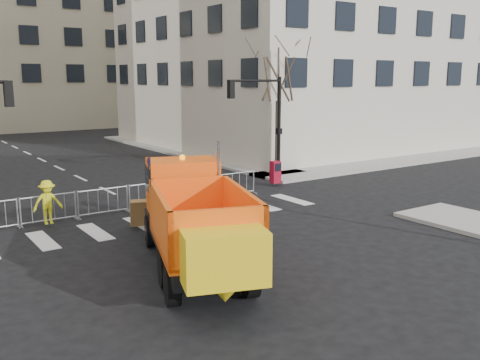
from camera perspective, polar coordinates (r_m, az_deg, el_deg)
ground at (r=16.15m, az=1.41°, el=-8.46°), size 120.00×120.00×0.00m
sidewalk_back at (r=23.28m, az=-10.93°, el=-2.42°), size 64.00×5.00×0.15m
traffic_light_right at (r=28.07m, az=4.18°, el=5.42°), size 0.18×0.18×5.40m
crowd_barriers at (r=22.08m, az=-11.82°, el=-1.91°), size 12.60×0.60×1.10m
street_tree at (r=29.21m, az=4.06°, el=7.70°), size 3.00×3.00×7.50m
plow_truck at (r=14.85m, az=-4.87°, el=-4.00°), size 5.17×9.23×3.47m
cop_a at (r=18.36m, az=-8.86°, el=-3.14°), size 0.74×0.54×1.88m
cop_b at (r=20.37m, az=-8.79°, el=-1.90°), size 0.95×0.79×1.78m
cop_c at (r=20.47m, az=-8.17°, el=-2.01°), size 0.86×1.02×1.64m
worker at (r=20.37m, az=-19.84°, el=-2.24°), size 1.04×0.60×1.60m
newspaper_box at (r=26.79m, az=3.79°, el=0.85°), size 0.48×0.43×1.10m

